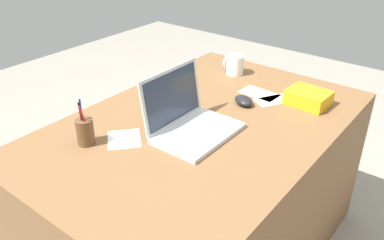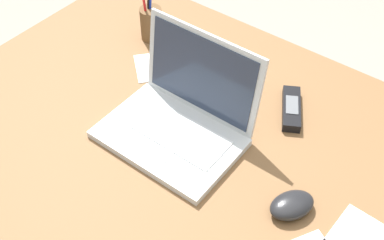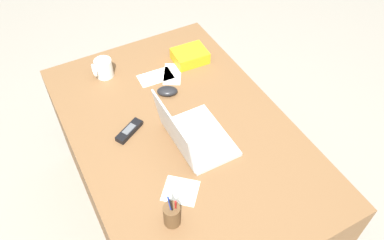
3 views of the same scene
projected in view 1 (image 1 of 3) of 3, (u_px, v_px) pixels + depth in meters
desk at (201, 193)px, 1.79m from camera, size 1.43×0.94×0.71m
laptop at (190, 121)px, 1.53m from camera, size 0.33×0.26×0.23m
computer_mouse at (244, 101)px, 1.75m from camera, size 0.11×0.12×0.04m
coffee_mug_white at (234, 65)px, 2.05m from camera, size 0.09×0.10×0.10m
cordless_phone at (176, 97)px, 1.79m from camera, size 0.11×0.15×0.03m
pen_holder at (85, 131)px, 1.45m from camera, size 0.06×0.06×0.18m
snack_bag at (308, 98)px, 1.75m from camera, size 0.15×0.18×0.06m
paper_note_near_laptop at (124, 139)px, 1.50m from camera, size 0.18×0.18×0.00m
paper_note_left at (274, 100)px, 1.79m from camera, size 0.19×0.16×0.00m
paper_note_right at (259, 94)px, 1.86m from camera, size 0.11×0.18×0.00m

